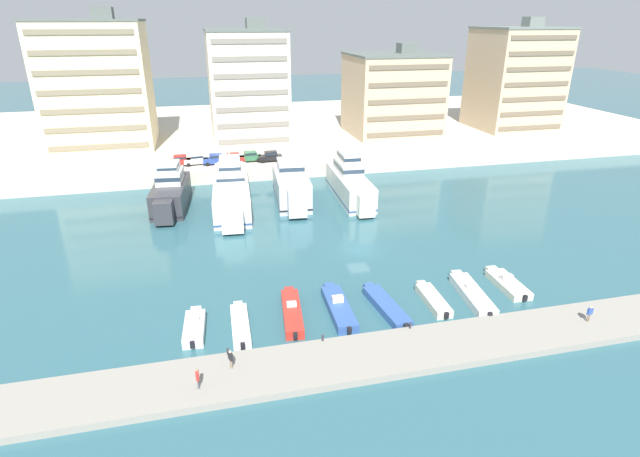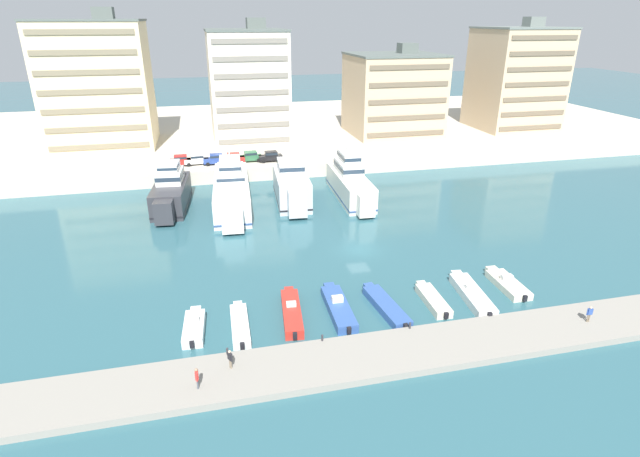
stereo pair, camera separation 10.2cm
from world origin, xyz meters
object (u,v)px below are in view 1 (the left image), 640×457
motorboat_cream_center_right (433,300)px  car_green_center (250,156)px  yacht_ivory_center_left (350,182)px  car_blue_mid_left (215,159)px  motorboat_blue_center (386,306)px  pedestrian_far_side (590,313)px  yacht_white_left (231,190)px  car_red_far_left (180,160)px  car_white_left (196,159)px  motorboat_white_left (240,325)px  yacht_silver_mid_left (292,186)px  yacht_charcoal_far_left (170,192)px  pedestrian_mid_deck (231,358)px  motorboat_blue_center_left (338,307)px  car_black_center_right (270,156)px  motorboat_red_mid_left (292,312)px  motorboat_white_far_left (194,327)px  motorboat_white_mid_right (472,294)px  motorboat_cream_right (507,283)px  pedestrian_near_edge (197,377)px  car_red_center_left (233,158)px

motorboat_cream_center_right → car_green_center: size_ratio=1.57×
yacht_ivory_center_left → car_blue_mid_left: (-19.53, 15.78, 0.78)m
motorboat_blue_center → pedestrian_far_side: size_ratio=5.30×
yacht_white_left → motorboat_cream_center_right: (16.92, -32.41, -2.04)m
motorboat_blue_center → car_red_far_left: car_red_far_left is taller
car_white_left → car_green_center: bearing=-0.5°
motorboat_white_left → car_white_left: bearing=93.7°
yacht_silver_mid_left → car_green_center: size_ratio=3.69×
yacht_ivory_center_left → motorboat_blue_center: size_ratio=2.24×
yacht_charcoal_far_left → car_green_center: yacht_charcoal_far_left is taller
car_green_center → pedestrian_mid_deck: size_ratio=2.57×
motorboat_white_left → car_blue_mid_left: 47.51m
motorboat_cream_center_right → pedestrian_far_side: bearing=-31.0°
car_white_left → yacht_charcoal_far_left: bearing=-105.0°
car_red_far_left → car_blue_mid_left: (5.95, -0.53, 0.00)m
yacht_charcoal_far_left → motorboat_blue_center_left: (16.26, -32.94, -1.93)m
pedestrian_mid_deck → car_white_left: bearing=92.0°
motorboat_blue_center_left → car_white_left: 48.97m
yacht_ivory_center_left → car_black_center_right: size_ratio=4.48×
yacht_silver_mid_left → motorboat_white_left: yacht_silver_mid_left is taller
car_red_far_left → yacht_silver_mid_left: bearing=-44.5°
yacht_ivory_center_left → motorboat_red_mid_left: bearing=-115.6°
car_white_left → motorboat_blue_center: bearing=-70.6°
yacht_silver_mid_left → yacht_ivory_center_left: bearing=-1.0°
pedestrian_mid_deck → motorboat_white_far_left: bearing=112.9°
yacht_white_left → motorboat_cream_center_right: bearing=-62.4°
motorboat_white_mid_right → car_green_center: 50.78m
motorboat_cream_right → car_red_far_left: bearing=125.5°
yacht_silver_mid_left → motorboat_white_mid_right: bearing=-69.0°
motorboat_blue_center → car_red_far_left: (-19.63, 47.97, 2.90)m
car_blue_mid_left → car_black_center_right: 9.51m
car_blue_mid_left → pedestrian_near_edge: 55.46m
motorboat_red_mid_left → car_blue_mid_left: bearing=95.8°
yacht_silver_mid_left → pedestrian_near_edge: size_ratio=8.99×
motorboat_white_far_left → pedestrian_near_edge: 8.36m
car_black_center_right → car_blue_mid_left: bearing=178.4°
pedestrian_near_edge → pedestrian_mid_deck: (2.49, 1.73, -0.05)m
motorboat_white_mid_right → motorboat_blue_center: bearing=-179.8°
motorboat_white_mid_right → pedestrian_near_edge: bearing=-163.4°
yacht_charcoal_far_left → yacht_ivory_center_left: 26.67m
yacht_ivory_center_left → motorboat_cream_center_right: (-1.00, -31.67, -2.12)m
motorboat_white_mid_right → motorboat_cream_right: bearing=14.0°
car_green_center → yacht_charcoal_far_left: bearing=-132.4°
motorboat_red_mid_left → car_red_far_left: bearing=102.8°
car_red_center_left → pedestrian_near_edge: size_ratio=2.39×
motorboat_red_mid_left → motorboat_white_mid_right: 17.95m
motorboat_red_mid_left → pedestrian_near_edge: 12.24m
car_green_center → motorboat_cream_center_right: bearing=-75.3°
yacht_silver_mid_left → car_green_center: (-4.48, 16.07, 0.77)m
car_white_left → car_blue_mid_left: bearing=-9.4°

